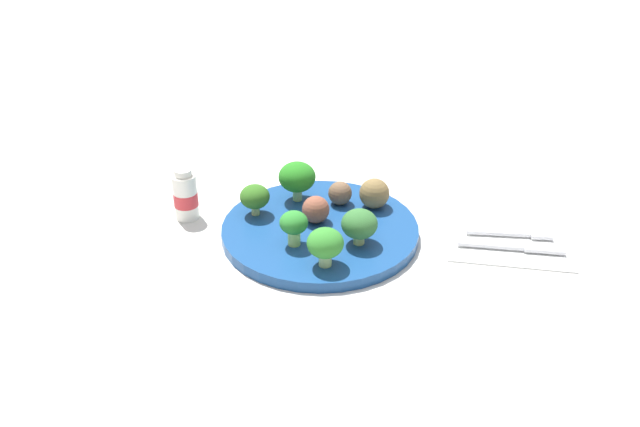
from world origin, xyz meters
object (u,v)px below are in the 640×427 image
(plate, at_px, (320,230))
(broccoli_floret_front_left, at_px, (297,177))
(napkin, at_px, (509,242))
(yogurt_bottle, at_px, (186,196))
(fork, at_px, (514,233))
(broccoli_floret_mid_right, at_px, (325,244))
(meatball_mid_left, at_px, (316,210))
(broccoli_floret_far_rim, at_px, (255,197))
(broccoli_floret_near_rim, at_px, (359,224))
(knife, at_px, (516,247))
(broccoli_floret_front_right, at_px, (294,224))
(meatball_front_right, at_px, (374,193))
(meatball_back_right, at_px, (340,193))

(plate, distance_m, broccoli_floret_front_left, 0.10)
(napkin, height_order, yogurt_bottle, yogurt_bottle)
(fork, xyz_separation_m, yogurt_bottle, (-0.48, -0.04, 0.03))
(broccoli_floret_mid_right, bearing_deg, meatball_mid_left, 108.12)
(broccoli_floret_far_rim, xyz_separation_m, fork, (0.37, 0.04, -0.04))
(broccoli_floret_mid_right, bearing_deg, broccoli_floret_near_rim, 60.00)
(broccoli_floret_front_left, height_order, knife, broccoli_floret_front_left)
(plate, bearing_deg, broccoli_floret_near_rim, -29.68)
(knife, bearing_deg, broccoli_floret_near_rim, -167.25)
(meatball_mid_left, xyz_separation_m, yogurt_bottle, (-0.20, 0.00, 0.00))
(broccoli_floret_front_right, bearing_deg, broccoli_floret_far_rim, 137.32)
(plate, height_order, meatball_front_right, meatball_front_right)
(broccoli_floret_mid_right, height_order, napkin, broccoli_floret_mid_right)
(napkin, bearing_deg, fork, 69.22)
(broccoli_floret_near_rim, bearing_deg, meatball_mid_left, 146.93)
(broccoli_floret_far_rim, xyz_separation_m, meatball_mid_left, (0.09, -0.00, -0.01))
(meatball_mid_left, height_order, yogurt_bottle, yogurt_bottle)
(plate, distance_m, meatball_front_right, 0.10)
(broccoli_floret_front_left, bearing_deg, meatball_back_right, 0.80)
(plate, relative_size, yogurt_bottle, 3.51)
(broccoli_floret_front_right, height_order, broccoli_floret_far_rim, broccoli_floret_front_right)
(broccoli_floret_front_right, distance_m, knife, 0.31)
(yogurt_bottle, bearing_deg, napkin, 2.44)
(broccoli_floret_far_rim, distance_m, knife, 0.37)
(plate, relative_size, meatball_mid_left, 7.11)
(meatball_back_right, bearing_deg, broccoli_floret_mid_right, -86.57)
(broccoli_floret_front_left, xyz_separation_m, yogurt_bottle, (-0.16, -0.06, -0.02))
(broccoli_floret_front_left, xyz_separation_m, meatball_mid_left, (0.04, -0.06, -0.02))
(broccoli_floret_near_rim, xyz_separation_m, fork, (0.21, 0.08, -0.04))
(broccoli_floret_far_rim, height_order, broccoli_floret_near_rim, broccoli_floret_near_rim)
(broccoli_floret_front_left, height_order, meatball_mid_left, broccoli_floret_front_left)
(broccoli_floret_front_left, height_order, napkin, broccoli_floret_front_left)
(plate, xyz_separation_m, broccoli_floret_far_rim, (-0.10, 0.01, 0.04))
(meatball_back_right, bearing_deg, fork, -4.44)
(meatball_front_right, xyz_separation_m, napkin, (0.20, -0.04, -0.04))
(broccoli_floret_front_right, xyz_separation_m, broccoli_floret_mid_right, (0.05, -0.04, 0.00))
(meatball_mid_left, relative_size, napkin, 0.23)
(meatball_front_right, bearing_deg, broccoli_floret_near_rim, -93.55)
(plate, xyz_separation_m, meatball_back_right, (0.02, 0.07, 0.03))
(broccoli_floret_front_left, bearing_deg, broccoli_floret_near_rim, -43.17)
(plate, xyz_separation_m, fork, (0.27, 0.05, -0.00))
(knife, relative_size, yogurt_bottle, 1.82)
(broccoli_floret_near_rim, height_order, broccoli_floret_front_left, broccoli_floret_front_left)
(broccoli_floret_mid_right, bearing_deg, broccoli_floret_front_right, 141.68)
(knife, bearing_deg, broccoli_floret_front_right, -167.10)
(broccoli_floret_mid_right, height_order, yogurt_bottle, yogurt_bottle)
(broccoli_floret_front_right, relative_size, meatball_back_right, 1.40)
(broccoli_floret_far_rim, xyz_separation_m, broccoli_floret_mid_right, (0.13, -0.11, 0.00))
(meatball_mid_left, relative_size, fork, 0.33)
(broccoli_floret_far_rim, height_order, broccoli_floret_front_left, broccoli_floret_front_left)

